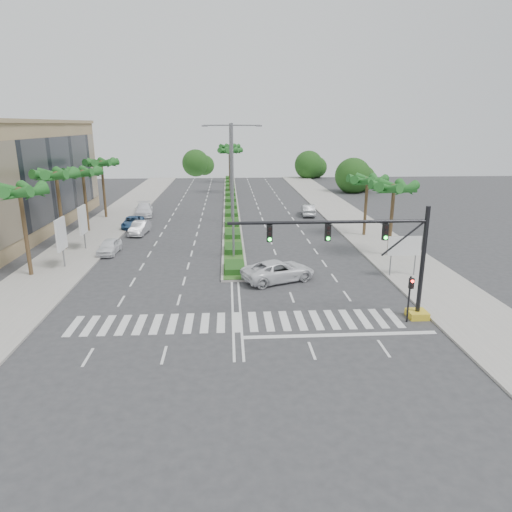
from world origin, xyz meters
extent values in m
plane|color=#333335|center=(0.00, 0.00, 0.00)|extent=(160.00, 160.00, 0.00)
cube|color=gray|center=(15.20, 20.00, 0.07)|extent=(6.00, 120.00, 0.15)
cube|color=gray|center=(-15.20, 20.00, 0.07)|extent=(6.00, 120.00, 0.15)
cube|color=gray|center=(0.00, 45.00, 0.10)|extent=(2.20, 75.00, 0.20)
cube|color=#2C551D|center=(0.00, 45.00, 0.22)|extent=(1.80, 75.00, 0.04)
cube|color=gold|center=(11.50, 0.00, 0.23)|extent=(1.20, 1.20, 0.45)
cylinder|color=black|center=(11.50, 0.00, 3.70)|extent=(0.28, 0.28, 7.00)
cylinder|color=black|center=(5.50, 0.00, 6.30)|extent=(12.00, 0.20, 0.20)
cylinder|color=black|center=(10.10, 0.00, 5.20)|extent=(2.53, 0.12, 2.15)
cube|color=black|center=(9.00, 0.00, 5.65)|extent=(0.32, 0.24, 1.00)
cylinder|color=#19E533|center=(9.00, -0.14, 5.33)|extent=(0.20, 0.06, 0.20)
cube|color=black|center=(5.50, 0.00, 5.65)|extent=(0.32, 0.24, 1.00)
cylinder|color=#19E533|center=(5.50, -0.14, 5.33)|extent=(0.20, 0.06, 0.20)
cube|color=black|center=(2.00, 0.00, 5.65)|extent=(0.32, 0.24, 1.00)
cylinder|color=#19E533|center=(2.00, -0.14, 5.33)|extent=(0.20, 0.06, 0.20)
cylinder|color=black|center=(10.60, -0.60, 1.50)|extent=(0.12, 0.12, 3.00)
cube|color=black|center=(10.60, -0.75, 2.60)|extent=(0.28, 0.22, 0.65)
cylinder|color=red|center=(10.60, -0.88, 2.78)|extent=(0.18, 0.05, 0.18)
cylinder|color=slate|center=(12.50, 8.00, 1.40)|extent=(0.10, 0.10, 2.80)
cylinder|color=slate|center=(14.50, 8.00, 1.40)|extent=(0.10, 0.10, 2.80)
cube|color=#0C6638|center=(13.50, 8.00, 2.60)|extent=(2.60, 0.08, 1.50)
cube|color=white|center=(13.50, 7.95, 2.60)|extent=(2.70, 0.02, 1.60)
cylinder|color=slate|center=(-14.50, 12.00, 1.40)|extent=(0.12, 0.12, 2.80)
cube|color=white|center=(-14.50, 12.00, 3.00)|extent=(0.18, 2.10, 2.70)
cube|color=#D8594C|center=(-14.50, 12.00, 3.00)|extent=(0.12, 2.00, 2.60)
cylinder|color=slate|center=(-14.50, 18.00, 1.40)|extent=(0.12, 0.12, 2.80)
cube|color=white|center=(-14.50, 18.00, 3.00)|extent=(0.18, 2.10, 2.70)
cube|color=#D8594C|center=(-14.50, 18.00, 3.00)|extent=(0.12, 2.00, 2.60)
cylinder|color=brown|center=(-16.50, 10.00, 3.50)|extent=(0.32, 0.32, 7.00)
sphere|color=brown|center=(-16.50, 10.00, 6.90)|extent=(0.70, 0.70, 0.70)
cone|color=#1C5920|center=(-15.40, 10.00, 6.80)|extent=(0.90, 3.62, 1.50)
cone|color=#1C5920|center=(-15.81, 10.86, 6.80)|extent=(3.39, 2.96, 1.50)
cone|color=#1C5920|center=(-16.74, 11.07, 6.80)|extent=(3.73, 1.68, 1.50)
cone|color=#1C5920|center=(-17.49, 10.48, 6.80)|extent=(2.38, 3.65, 1.50)
cone|color=#1C5920|center=(-17.49, 9.52, 6.80)|extent=(2.38, 3.65, 1.50)
cone|color=#1C5920|center=(-16.74, 8.93, 6.80)|extent=(3.73, 1.68, 1.50)
cone|color=#1C5920|center=(-15.81, 9.14, 6.80)|extent=(3.39, 2.96, 1.50)
cylinder|color=brown|center=(-16.50, 18.00, 3.70)|extent=(0.32, 0.32, 7.40)
sphere|color=brown|center=(-16.50, 18.00, 7.30)|extent=(0.70, 0.70, 0.70)
cone|color=#1C5920|center=(-15.40, 18.00, 7.20)|extent=(0.90, 3.62, 1.50)
cone|color=#1C5920|center=(-15.81, 18.86, 7.20)|extent=(3.39, 2.96, 1.50)
cone|color=#1C5920|center=(-16.74, 19.07, 7.20)|extent=(3.73, 1.68, 1.50)
cone|color=#1C5920|center=(-17.49, 18.48, 7.20)|extent=(2.38, 3.65, 1.50)
cone|color=#1C5920|center=(-17.49, 17.52, 7.20)|extent=(2.38, 3.65, 1.50)
cone|color=#1C5920|center=(-16.74, 16.93, 7.20)|extent=(3.73, 1.68, 1.50)
cone|color=#1C5920|center=(-15.81, 17.14, 7.20)|extent=(3.39, 2.96, 1.50)
cylinder|color=brown|center=(-16.50, 26.00, 3.40)|extent=(0.32, 0.32, 6.80)
sphere|color=brown|center=(-16.50, 26.00, 6.70)|extent=(0.70, 0.70, 0.70)
cone|color=#1C5920|center=(-15.40, 26.00, 6.60)|extent=(0.90, 3.62, 1.50)
cone|color=#1C5920|center=(-15.81, 26.86, 6.60)|extent=(3.39, 2.96, 1.50)
cone|color=#1C5920|center=(-16.74, 27.07, 6.60)|extent=(3.73, 1.68, 1.50)
cone|color=#1C5920|center=(-17.49, 26.48, 6.60)|extent=(2.38, 3.65, 1.50)
cone|color=#1C5920|center=(-17.49, 25.52, 6.60)|extent=(2.38, 3.65, 1.50)
cone|color=#1C5920|center=(-16.74, 24.93, 6.60)|extent=(3.73, 1.68, 1.50)
cone|color=#1C5920|center=(-15.81, 25.14, 6.60)|extent=(3.39, 2.96, 1.50)
cylinder|color=brown|center=(-16.50, 34.00, 3.60)|extent=(0.32, 0.32, 7.20)
sphere|color=brown|center=(-16.50, 34.00, 7.10)|extent=(0.70, 0.70, 0.70)
cone|color=#1C5920|center=(-15.40, 34.00, 7.00)|extent=(0.90, 3.62, 1.50)
cone|color=#1C5920|center=(-15.81, 34.86, 7.00)|extent=(3.39, 2.96, 1.50)
cone|color=#1C5920|center=(-16.74, 35.07, 7.00)|extent=(3.73, 1.68, 1.50)
cone|color=#1C5920|center=(-17.49, 34.48, 7.00)|extent=(2.38, 3.65, 1.50)
cone|color=#1C5920|center=(-17.49, 33.52, 7.00)|extent=(2.38, 3.65, 1.50)
cone|color=#1C5920|center=(-16.74, 32.93, 7.00)|extent=(3.73, 1.68, 1.50)
cone|color=#1C5920|center=(-15.81, 33.14, 7.00)|extent=(3.39, 2.96, 1.50)
cylinder|color=brown|center=(14.50, 14.00, 3.25)|extent=(0.32, 0.32, 6.50)
sphere|color=brown|center=(14.50, 14.00, 6.40)|extent=(0.70, 0.70, 0.70)
cone|color=#1C5920|center=(15.60, 14.00, 6.30)|extent=(0.90, 3.62, 1.50)
cone|color=#1C5920|center=(15.19, 14.86, 6.30)|extent=(3.39, 2.96, 1.50)
cone|color=#1C5920|center=(14.26, 15.07, 6.30)|extent=(3.73, 1.68, 1.50)
cone|color=#1C5920|center=(13.51, 14.48, 6.30)|extent=(2.38, 3.65, 1.50)
cone|color=#1C5920|center=(13.51, 13.52, 6.30)|extent=(2.38, 3.65, 1.50)
cone|color=#1C5920|center=(14.26, 12.93, 6.30)|extent=(3.73, 1.68, 1.50)
cone|color=#1C5920|center=(15.19, 13.14, 6.30)|extent=(3.39, 2.96, 1.50)
cylinder|color=brown|center=(14.50, 22.00, 3.10)|extent=(0.32, 0.32, 6.20)
sphere|color=brown|center=(14.50, 22.00, 6.10)|extent=(0.70, 0.70, 0.70)
cone|color=#1C5920|center=(15.60, 22.00, 6.00)|extent=(0.90, 3.62, 1.50)
cone|color=#1C5920|center=(15.19, 22.86, 6.00)|extent=(3.39, 2.96, 1.50)
cone|color=#1C5920|center=(14.26, 23.07, 6.00)|extent=(3.73, 1.68, 1.50)
cone|color=#1C5920|center=(13.51, 22.48, 6.00)|extent=(2.38, 3.65, 1.50)
cone|color=#1C5920|center=(13.51, 21.52, 6.00)|extent=(2.38, 3.65, 1.50)
cone|color=#1C5920|center=(14.26, 20.93, 6.00)|extent=(3.73, 1.68, 1.50)
cone|color=#1C5920|center=(15.19, 21.14, 6.00)|extent=(3.39, 2.96, 1.50)
cylinder|color=brown|center=(0.00, 55.00, 3.75)|extent=(0.32, 0.32, 7.50)
sphere|color=brown|center=(0.00, 55.00, 7.40)|extent=(0.70, 0.70, 0.70)
cone|color=#1C5920|center=(1.10, 55.00, 7.30)|extent=(0.90, 3.62, 1.50)
cone|color=#1C5920|center=(0.69, 55.86, 7.30)|extent=(3.39, 2.96, 1.50)
cone|color=#1C5920|center=(-0.24, 56.07, 7.30)|extent=(3.73, 1.68, 1.50)
cone|color=#1C5920|center=(-0.99, 55.48, 7.30)|extent=(2.38, 3.65, 1.50)
cone|color=#1C5920|center=(-0.99, 54.52, 7.30)|extent=(2.38, 3.65, 1.50)
cone|color=#1C5920|center=(-0.24, 53.93, 7.30)|extent=(3.73, 1.68, 1.50)
cone|color=#1C5920|center=(0.69, 54.14, 7.30)|extent=(3.39, 2.96, 1.50)
cylinder|color=brown|center=(0.00, 70.00, 3.75)|extent=(0.32, 0.32, 7.50)
sphere|color=brown|center=(0.00, 70.00, 7.40)|extent=(0.70, 0.70, 0.70)
cone|color=#1C5920|center=(1.10, 70.00, 7.30)|extent=(0.90, 3.62, 1.50)
cone|color=#1C5920|center=(0.69, 70.86, 7.30)|extent=(3.39, 2.96, 1.50)
cone|color=#1C5920|center=(-0.24, 71.07, 7.30)|extent=(3.73, 1.68, 1.50)
cone|color=#1C5920|center=(-0.99, 70.48, 7.30)|extent=(2.38, 3.65, 1.50)
cone|color=#1C5920|center=(-0.99, 69.52, 7.30)|extent=(2.38, 3.65, 1.50)
cone|color=#1C5920|center=(-0.24, 68.93, 7.30)|extent=(3.73, 1.68, 1.50)
cone|color=#1C5920|center=(0.69, 69.14, 7.30)|extent=(3.39, 2.96, 1.50)
cylinder|color=slate|center=(0.00, 14.00, 6.00)|extent=(0.20, 0.20, 12.00)
cylinder|color=slate|center=(-1.20, 14.00, 11.80)|extent=(2.40, 0.10, 0.10)
cylinder|color=slate|center=(1.20, 14.00, 11.80)|extent=(2.40, 0.10, 0.10)
cube|color=slate|center=(-2.30, 14.00, 11.75)|extent=(0.50, 0.25, 0.12)
cube|color=slate|center=(2.30, 14.00, 11.75)|extent=(0.50, 0.25, 0.12)
cylinder|color=slate|center=(0.00, 30.00, 6.00)|extent=(0.20, 0.20, 12.00)
cylinder|color=slate|center=(-1.20, 30.00, 11.80)|extent=(2.40, 0.10, 0.10)
cylinder|color=slate|center=(1.20, 30.00, 11.80)|extent=(2.40, 0.10, 0.10)
cube|color=slate|center=(-2.30, 30.00, 11.75)|extent=(0.50, 0.25, 0.12)
cube|color=slate|center=(2.30, 30.00, 11.75)|extent=(0.50, 0.25, 0.12)
cylinder|color=slate|center=(0.00, 46.00, 6.00)|extent=(0.20, 0.20, 12.00)
cylinder|color=slate|center=(-1.20, 46.00, 11.80)|extent=(2.40, 0.10, 0.10)
cylinder|color=slate|center=(1.20, 46.00, 11.80)|extent=(2.40, 0.10, 0.10)
cube|color=slate|center=(-2.30, 46.00, 11.75)|extent=(0.50, 0.25, 0.12)
cube|color=slate|center=(2.30, 46.00, 11.75)|extent=(0.50, 0.25, 0.12)
imported|color=white|center=(-11.80, 16.44, 0.70)|extent=(1.85, 4.18, 1.40)
imported|color=silver|center=(-10.36, 24.44, 0.72)|extent=(2.00, 4.54, 1.45)
imported|color=#2A5080|center=(-11.80, 27.80, 0.67)|extent=(2.47, 4.91, 1.33)
imported|color=white|center=(-11.80, 35.42, 0.81)|extent=(3.00, 5.83, 1.62)
imported|color=white|center=(3.44, 7.69, 0.81)|extent=(6.43, 4.74, 1.62)
imported|color=#ACADB1|center=(10.32, 34.01, 0.77)|extent=(2.00, 4.77, 1.53)
camera|label=1|loc=(-0.43, -26.21, 11.88)|focal=32.00mm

